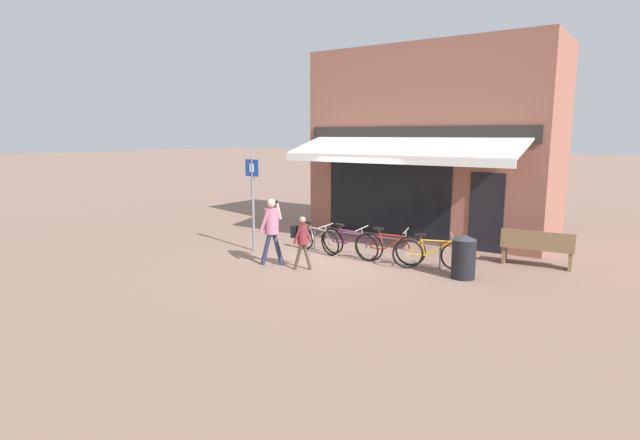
{
  "coord_description": "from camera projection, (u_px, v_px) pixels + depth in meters",
  "views": [
    {
      "loc": [
        6.75,
        -10.15,
        3.08
      ],
      "look_at": [
        0.01,
        -0.46,
        1.05
      ],
      "focal_mm": 28.0,
      "sensor_mm": 36.0,
      "label": 1
    }
  ],
  "objects": [
    {
      "name": "bike_rack_rail",
      "position": [
        372.0,
        239.0,
        12.54
      ],
      "size": [
        3.68,
        0.04,
        0.57
      ],
      "color": "#47494F",
      "rests_on": "ground_plane"
    },
    {
      "name": "pedestrian_child",
      "position": [
        301.0,
        236.0,
        11.4
      ],
      "size": [
        0.47,
        0.44,
        1.25
      ],
      "rotation": [
        0.0,
        0.0,
        0.2
      ],
      "color": "#47382D",
      "rests_on": "ground_plane"
    },
    {
      "name": "ground_plane",
      "position": [
        330.0,
        258.0,
        12.53
      ],
      "size": [
        160.0,
        160.0,
        0.0
      ],
      "primitive_type": "plane",
      "color": "#846656"
    },
    {
      "name": "bicycle_orange",
      "position": [
        432.0,
        254.0,
        11.43
      ],
      "size": [
        1.67,
        0.92,
        0.87
      ],
      "rotation": [
        0.12,
        0.0,
        0.46
      ],
      "color": "black",
      "rests_on": "ground_plane"
    },
    {
      "name": "bicycle_purple",
      "position": [
        349.0,
        243.0,
        12.59
      ],
      "size": [
        1.81,
        0.58,
        0.86
      ],
      "rotation": [
        0.14,
        0.0,
        -0.14
      ],
      "color": "black",
      "rests_on": "ground_plane"
    },
    {
      "name": "pedestrian_adult",
      "position": [
        272.0,
        224.0,
        11.77
      ],
      "size": [
        0.53,
        0.6,
        1.6
      ],
      "rotation": [
        0.0,
        0.0,
        0.14
      ],
      "color": "#282D47",
      "rests_on": "ground_plane"
    },
    {
      "name": "park_bench",
      "position": [
        537.0,
        247.0,
        11.69
      ],
      "size": [
        1.64,
        0.62,
        0.87
      ],
      "rotation": [
        0.0,
        0.0,
        0.11
      ],
      "color": "brown",
      "rests_on": "ground_plane"
    },
    {
      "name": "shop_front",
      "position": [
        433.0,
        144.0,
        15.21
      ],
      "size": [
        7.14,
        4.68,
        5.61
      ],
      "color": "#8E5647",
      "rests_on": "ground_plane"
    },
    {
      "name": "litter_bin",
      "position": [
        464.0,
        257.0,
        10.74
      ],
      "size": [
        0.52,
        0.52,
        0.96
      ],
      "color": "black",
      "rests_on": "ground_plane"
    },
    {
      "name": "bicycle_silver",
      "position": [
        317.0,
        239.0,
        13.13
      ],
      "size": [
        1.66,
        0.67,
        0.82
      ],
      "rotation": [
        0.13,
        0.0,
        -0.25
      ],
      "color": "black",
      "rests_on": "ground_plane"
    },
    {
      "name": "bicycle_red",
      "position": [
        389.0,
        248.0,
        11.96
      ],
      "size": [
        1.74,
        0.53,
        0.88
      ],
      "rotation": [
        0.08,
        0.0,
        0.21
      ],
      "color": "black",
      "rests_on": "ground_plane"
    },
    {
      "name": "parking_sign",
      "position": [
        253.0,
        194.0,
        13.14
      ],
      "size": [
        0.44,
        0.07,
        2.5
      ],
      "color": "slate",
      "rests_on": "ground_plane"
    }
  ]
}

